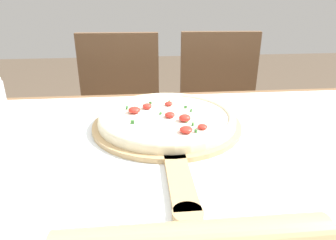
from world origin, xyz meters
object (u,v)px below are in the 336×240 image
chair_right (220,113)px  pizza (167,117)px  pizza_peel (168,127)px  chair_left (120,116)px

chair_right → pizza: bearing=-113.2°
pizza_peel → chair_left: chair_left is taller
chair_left → chair_right: size_ratio=1.00×
chair_left → pizza: bearing=-73.5°
pizza → chair_right: bearing=63.1°
pizza → chair_right: (0.32, 0.63, -0.25)m
pizza_peel → pizza: (-0.00, 0.02, 0.02)m
chair_left → pizza_peel: bearing=-73.9°
pizza → chair_right: 0.75m
chair_left → chair_right: (0.49, -0.00, 0.00)m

